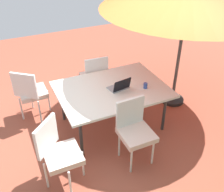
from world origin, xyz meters
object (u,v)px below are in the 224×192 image
chair_northeast (58,151)px  cup (145,86)px  chair_north (135,129)px  dining_table (112,91)px  laptop (120,87)px  chair_south (95,76)px  chair_southeast (31,91)px

chair_northeast → cup: bearing=-23.6°
chair_north → cup: 0.86m
dining_table → laptop: laptop is taller
chair_south → laptop: size_ratio=2.75×
chair_southeast → dining_table: bearing=-174.3°
dining_table → chair_south: chair_south is taller
dining_table → chair_north: (0.03, 0.84, -0.15)m
chair_south → laptop: bearing=98.9°
cup → chair_southeast: bearing=-30.6°
chair_south → cup: size_ratio=10.68×
laptop → chair_south: bearing=-94.8°
chair_northeast → cup: chair_northeast is taller
chair_south → chair_northeast: bearing=58.8°
chair_north → laptop: 0.82m
laptop → cup: (-0.40, 0.15, -0.00)m
chair_south → laptop: 0.94m
chair_northeast → cup: (-1.64, -0.60, 0.24)m
chair_north → laptop: bearing=78.1°
chair_south → cup: (-0.47, 1.05, 0.24)m
chair_north → chair_northeast: 1.10m
chair_south → chair_southeast: same height
dining_table → chair_northeast: (1.14, 0.81, -0.15)m
chair_southeast → laptop: (-1.29, 0.85, 0.24)m
chair_southeast → chair_northeast: same height
chair_southeast → laptop: 1.57m
laptop → cup: laptop is taller
laptop → dining_table: bearing=-44.7°
chair_south → chair_north: 1.68m
chair_northeast → chair_south: bearing=11.2°
dining_table → cup: cup is taller
dining_table → chair_northeast: size_ratio=1.80×
dining_table → chair_northeast: bearing=35.6°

